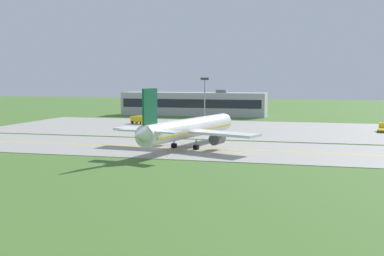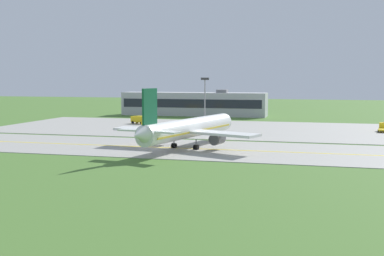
{
  "view_description": "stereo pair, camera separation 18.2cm",
  "coord_description": "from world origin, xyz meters",
  "px_view_note": "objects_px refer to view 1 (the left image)",
  "views": [
    {
      "loc": [
        32.93,
        -97.33,
        14.53
      ],
      "look_at": [
        6.79,
        3.4,
        4.0
      ],
      "focal_mm": 46.16,
      "sensor_mm": 36.0,
      "label": 1
    },
    {
      "loc": [
        33.1,
        -97.29,
        14.53
      ],
      "look_at": [
        6.79,
        3.4,
        4.0
      ],
      "focal_mm": 46.16,
      "sensor_mm": 36.0,
      "label": 2
    }
  ],
  "objects_px": {
    "apron_light_mast": "(205,96)",
    "service_truck_fuel": "(383,127)",
    "service_truck_baggage": "(149,124)",
    "airplane_lead": "(188,129)",
    "service_truck_catering": "(139,119)"
  },
  "relations": [
    {
      "from": "service_truck_fuel",
      "to": "apron_light_mast",
      "type": "relative_size",
      "value": 0.45
    },
    {
      "from": "airplane_lead",
      "to": "apron_light_mast",
      "type": "bearing_deg",
      "value": 98.68
    },
    {
      "from": "apron_light_mast",
      "to": "service_truck_fuel",
      "type": "bearing_deg",
      "value": 0.96
    },
    {
      "from": "service_truck_catering",
      "to": "apron_light_mast",
      "type": "height_order",
      "value": "apron_light_mast"
    },
    {
      "from": "airplane_lead",
      "to": "service_truck_fuel",
      "type": "height_order",
      "value": "airplane_lead"
    },
    {
      "from": "airplane_lead",
      "to": "service_truck_fuel",
      "type": "relative_size",
      "value": 5.93
    },
    {
      "from": "service_truck_fuel",
      "to": "apron_light_mast",
      "type": "height_order",
      "value": "apron_light_mast"
    },
    {
      "from": "service_truck_baggage",
      "to": "service_truck_catering",
      "type": "distance_m",
      "value": 18.29
    },
    {
      "from": "service_truck_fuel",
      "to": "service_truck_catering",
      "type": "xyz_separation_m",
      "value": [
        -72.14,
        4.75,
        0.35
      ]
    },
    {
      "from": "airplane_lead",
      "to": "apron_light_mast",
      "type": "distance_m",
      "value": 43.92
    },
    {
      "from": "service_truck_baggage",
      "to": "apron_light_mast",
      "type": "distance_m",
      "value": 18.9
    },
    {
      "from": "service_truck_baggage",
      "to": "service_truck_fuel",
      "type": "height_order",
      "value": "service_truck_baggage"
    },
    {
      "from": "service_truck_baggage",
      "to": "service_truck_catering",
      "type": "xyz_separation_m",
      "value": [
        -8.87,
        16.0,
        0.0
      ]
    },
    {
      "from": "airplane_lead",
      "to": "apron_light_mast",
      "type": "height_order",
      "value": "apron_light_mast"
    },
    {
      "from": "service_truck_baggage",
      "to": "airplane_lead",
      "type": "bearing_deg",
      "value": -58.18
    }
  ]
}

